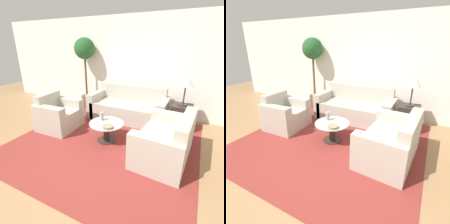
# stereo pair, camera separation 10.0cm
# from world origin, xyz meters

# --- Properties ---
(ground_plane) EXTENTS (14.00, 14.00, 0.00)m
(ground_plane) POSITION_xyz_m (0.00, 0.00, 0.00)
(ground_plane) COLOR #9E754C
(wall_back) EXTENTS (10.00, 0.06, 2.60)m
(wall_back) POSITION_xyz_m (0.00, 2.71, 1.30)
(wall_back) COLOR white
(wall_back) RESTS_ON ground_plane
(rug) EXTENTS (3.54, 3.44, 0.01)m
(rug) POSITION_xyz_m (-0.11, 0.80, 0.00)
(rug) COLOR maroon
(rug) RESTS_ON ground_plane
(sofa_main) EXTENTS (2.02, 0.87, 0.85)m
(sofa_main) POSITION_xyz_m (-0.14, 2.10, 0.29)
(sofa_main) COLOR #B2AD9E
(sofa_main) RESTS_ON ground_plane
(armchair) EXTENTS (0.83, 0.91, 0.81)m
(armchair) POSITION_xyz_m (-1.43, 0.83, 0.29)
(armchair) COLOR #B2AD9E
(armchair) RESTS_ON ground_plane
(loveseat) EXTENTS (0.91, 1.36, 0.83)m
(loveseat) POSITION_xyz_m (1.11, 0.77, 0.29)
(loveseat) COLOR #B2AD9E
(loveseat) RESTS_ON ground_plane
(coffee_table) EXTENTS (0.70, 0.70, 0.40)m
(coffee_table) POSITION_xyz_m (-0.11, 0.80, 0.26)
(coffee_table) COLOR #332823
(coffee_table) RESTS_ON ground_plane
(side_table) EXTENTS (0.44, 0.44, 0.59)m
(side_table) POSITION_xyz_m (1.18, 2.05, 0.30)
(side_table) COLOR #332823
(side_table) RESTS_ON ground_plane
(table_lamp) EXTENTS (0.33, 0.33, 0.70)m
(table_lamp) POSITION_xyz_m (1.18, 2.05, 1.14)
(table_lamp) COLOR #332823
(table_lamp) RESTS_ON side_table
(potted_plant) EXTENTS (0.60, 0.60, 2.05)m
(potted_plant) POSITION_xyz_m (-1.67, 2.40, 1.48)
(potted_plant) COLOR brown
(potted_plant) RESTS_ON ground_plane
(vase) EXTENTS (0.08, 0.08, 0.18)m
(vase) POSITION_xyz_m (-0.26, 0.88, 0.49)
(vase) COLOR #9E998E
(vase) RESTS_ON coffee_table
(bowl) EXTENTS (0.21, 0.21, 0.05)m
(bowl) POSITION_xyz_m (0.02, 0.62, 0.43)
(bowl) COLOR gray
(bowl) RESTS_ON coffee_table
(book_stack) EXTENTS (0.24, 0.20, 0.04)m
(book_stack) POSITION_xyz_m (-0.20, 0.63, 0.42)
(book_stack) COLOR beige
(book_stack) RESTS_ON coffee_table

